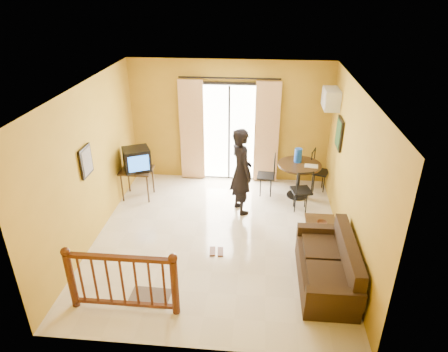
# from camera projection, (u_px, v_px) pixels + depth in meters

# --- Properties ---
(ground) EXTENTS (5.00, 5.00, 0.00)m
(ground) POSITION_uv_depth(u_px,v_px,m) (218.00, 237.00, 7.43)
(ground) COLOR beige
(ground) RESTS_ON ground
(room_shell) EXTENTS (5.00, 5.00, 5.00)m
(room_shell) POSITION_uv_depth(u_px,v_px,m) (217.00, 153.00, 6.67)
(room_shell) COLOR white
(room_shell) RESTS_ON ground
(balcony_door) EXTENTS (2.25, 0.14, 2.46)m
(balcony_door) POSITION_uv_depth(u_px,v_px,m) (229.00, 132.00, 9.07)
(balcony_door) COLOR black
(balcony_door) RESTS_ON ground
(tv_table) EXTENTS (0.67, 0.56, 0.67)m
(tv_table) POSITION_uv_depth(u_px,v_px,m) (137.00, 173.00, 8.56)
(tv_table) COLOR black
(tv_table) RESTS_ON ground
(television) EXTENTS (0.69, 0.66, 0.48)m
(television) POSITION_uv_depth(u_px,v_px,m) (137.00, 159.00, 8.41)
(television) COLOR black
(television) RESTS_ON tv_table
(picture_left) EXTENTS (0.05, 0.42, 0.52)m
(picture_left) POSITION_uv_depth(u_px,v_px,m) (86.00, 161.00, 6.74)
(picture_left) COLOR black
(picture_left) RESTS_ON room_shell
(dining_table) EXTENTS (0.93, 0.93, 0.77)m
(dining_table) POSITION_uv_depth(u_px,v_px,m) (299.00, 171.00, 8.57)
(dining_table) COLOR black
(dining_table) RESTS_ON ground
(water_jug) EXTENTS (0.16, 0.16, 0.30)m
(water_jug) POSITION_uv_depth(u_px,v_px,m) (298.00, 155.00, 8.54)
(water_jug) COLOR blue
(water_jug) RESTS_ON dining_table
(serving_tray) EXTENTS (0.30, 0.22, 0.02)m
(serving_tray) POSITION_uv_depth(u_px,v_px,m) (311.00, 166.00, 8.39)
(serving_tray) COLOR beige
(serving_tray) RESTS_ON dining_table
(dining_chairs) EXTENTS (1.65, 1.42, 0.95)m
(dining_chairs) POSITION_uv_depth(u_px,v_px,m) (294.00, 197.00, 8.78)
(dining_chairs) COLOR black
(dining_chairs) RESTS_ON ground
(air_conditioner) EXTENTS (0.31, 0.60, 0.40)m
(air_conditioner) POSITION_uv_depth(u_px,v_px,m) (331.00, 99.00, 8.03)
(air_conditioner) COLOR silver
(air_conditioner) RESTS_ON room_shell
(botanical_print) EXTENTS (0.05, 0.50, 0.60)m
(botanical_print) POSITION_uv_depth(u_px,v_px,m) (339.00, 133.00, 7.67)
(botanical_print) COLOR black
(botanical_print) RESTS_ON room_shell
(coffee_table) EXTENTS (0.54, 0.97, 0.43)m
(coffee_table) POSITION_uv_depth(u_px,v_px,m) (322.00, 235.00, 7.00)
(coffee_table) COLOR black
(coffee_table) RESTS_ON ground
(bowl) EXTENTS (0.24, 0.24, 0.06)m
(bowl) POSITION_uv_depth(u_px,v_px,m) (322.00, 223.00, 7.03)
(bowl) COLOR #552F1D
(bowl) RESTS_ON coffee_table
(sofa) EXTENTS (0.80, 1.72, 0.82)m
(sofa) POSITION_uv_depth(u_px,v_px,m) (330.00, 268.00, 6.16)
(sofa) COLOR black
(sofa) RESTS_ON ground
(standing_person) EXTENTS (0.68, 0.78, 1.79)m
(standing_person) POSITION_uv_depth(u_px,v_px,m) (241.00, 171.00, 7.90)
(standing_person) COLOR black
(standing_person) RESTS_ON ground
(stair_balustrade) EXTENTS (1.63, 0.13, 1.04)m
(stair_balustrade) POSITION_uv_depth(u_px,v_px,m) (122.00, 278.00, 5.58)
(stair_balustrade) COLOR #471E0F
(stair_balustrade) RESTS_ON ground
(doormat) EXTENTS (0.61, 0.42, 0.02)m
(doormat) POSITION_uv_depth(u_px,v_px,m) (150.00, 297.00, 6.03)
(doormat) COLOR #5B4F49
(doormat) RESTS_ON ground
(sandals) EXTENTS (0.26, 0.26, 0.03)m
(sandals) POSITION_uv_depth(u_px,v_px,m) (216.00, 252.00, 7.02)
(sandals) COLOR #552F1D
(sandals) RESTS_ON ground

